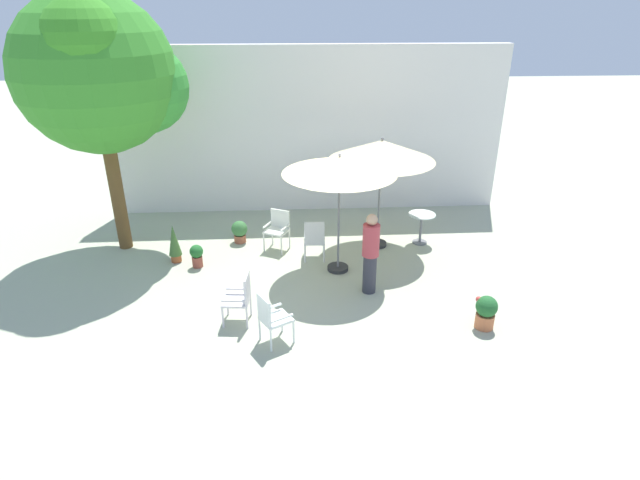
{
  "coord_description": "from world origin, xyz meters",
  "views": [
    {
      "loc": [
        -0.57,
        -9.28,
        5.15
      ],
      "look_at": [
        0.0,
        0.08,
        0.76
      ],
      "focal_mm": 28.72,
      "sensor_mm": 36.0,
      "label": 1
    }
  ],
  "objects_px": {
    "shade_tree": "(99,73)",
    "patio_chair_1": "(278,227)",
    "potted_plant_0": "(197,255)",
    "patio_chair_2": "(271,317)",
    "patio_chair_0": "(314,238)",
    "potted_plant_1": "(486,311)",
    "standing_person": "(370,253)",
    "potted_plant_3": "(240,231)",
    "potted_plant_2": "(174,243)",
    "cafe_table_0": "(421,223)",
    "patio_chair_3": "(241,296)",
    "patio_umbrella_0": "(340,166)",
    "patio_umbrella_1": "(382,151)"
  },
  "relations": [
    {
      "from": "shade_tree",
      "to": "patio_chair_1",
      "type": "height_order",
      "value": "shade_tree"
    },
    {
      "from": "potted_plant_0",
      "to": "patio_chair_2",
      "type": "bearing_deg",
      "value": -59.36
    },
    {
      "from": "patio_chair_0",
      "to": "potted_plant_1",
      "type": "xyz_separation_m",
      "value": [
        2.81,
        -2.74,
        -0.2
      ]
    },
    {
      "from": "patio_chair_1",
      "to": "standing_person",
      "type": "height_order",
      "value": "standing_person"
    },
    {
      "from": "patio_chair_1",
      "to": "standing_person",
      "type": "distance_m",
      "value": 2.73
    },
    {
      "from": "potted_plant_0",
      "to": "potted_plant_3",
      "type": "xyz_separation_m",
      "value": [
        0.81,
        1.19,
        0.01
      ]
    },
    {
      "from": "potted_plant_1",
      "to": "potted_plant_2",
      "type": "bearing_deg",
      "value": 153.91
    },
    {
      "from": "potted_plant_0",
      "to": "potted_plant_1",
      "type": "relative_size",
      "value": 0.83
    },
    {
      "from": "patio_chair_0",
      "to": "patio_chair_1",
      "type": "height_order",
      "value": "patio_chair_0"
    },
    {
      "from": "cafe_table_0",
      "to": "potted_plant_1",
      "type": "xyz_separation_m",
      "value": [
        0.3,
        -3.46,
        -0.18
      ]
    },
    {
      "from": "patio_chair_0",
      "to": "standing_person",
      "type": "bearing_deg",
      "value": -55.11
    },
    {
      "from": "patio_chair_3",
      "to": "standing_person",
      "type": "height_order",
      "value": "standing_person"
    },
    {
      "from": "potted_plant_1",
      "to": "standing_person",
      "type": "xyz_separation_m",
      "value": [
        -1.82,
        1.33,
        0.51
      ]
    },
    {
      "from": "patio_umbrella_0",
      "to": "patio_umbrella_1",
      "type": "xyz_separation_m",
      "value": [
        1.02,
        1.13,
        -0.02
      ]
    },
    {
      "from": "potted_plant_0",
      "to": "patio_umbrella_0",
      "type": "bearing_deg",
      "value": -6.19
    },
    {
      "from": "shade_tree",
      "to": "patio_umbrella_0",
      "type": "bearing_deg",
      "value": -17.11
    },
    {
      "from": "patio_umbrella_0",
      "to": "potted_plant_1",
      "type": "distance_m",
      "value": 3.78
    },
    {
      "from": "shade_tree",
      "to": "potted_plant_1",
      "type": "distance_m",
      "value": 8.72
    },
    {
      "from": "potted_plant_0",
      "to": "potted_plant_1",
      "type": "height_order",
      "value": "potted_plant_1"
    },
    {
      "from": "shade_tree",
      "to": "standing_person",
      "type": "distance_m",
      "value": 6.5
    },
    {
      "from": "potted_plant_0",
      "to": "patio_umbrella_1",
      "type": "bearing_deg",
      "value": 11.44
    },
    {
      "from": "patio_umbrella_0",
      "to": "potted_plant_3",
      "type": "xyz_separation_m",
      "value": [
        -2.17,
        1.51,
        -1.98
      ]
    },
    {
      "from": "potted_plant_1",
      "to": "patio_chair_1",
      "type": "bearing_deg",
      "value": 136.9
    },
    {
      "from": "potted_plant_2",
      "to": "potted_plant_1",
      "type": "bearing_deg",
      "value": -26.09
    },
    {
      "from": "patio_umbrella_0",
      "to": "potted_plant_2",
      "type": "relative_size",
      "value": 2.93
    },
    {
      "from": "patio_chair_1",
      "to": "patio_chair_3",
      "type": "bearing_deg",
      "value": -101.63
    },
    {
      "from": "shade_tree",
      "to": "standing_person",
      "type": "bearing_deg",
      "value": -24.38
    },
    {
      "from": "patio_chair_0",
      "to": "patio_umbrella_1",
      "type": "bearing_deg",
      "value": 23.12
    },
    {
      "from": "patio_umbrella_0",
      "to": "patio_chair_2",
      "type": "height_order",
      "value": "patio_umbrella_0"
    },
    {
      "from": "patio_chair_1",
      "to": "standing_person",
      "type": "bearing_deg",
      "value": -48.89
    },
    {
      "from": "shade_tree",
      "to": "patio_chair_0",
      "type": "bearing_deg",
      "value": -12.68
    },
    {
      "from": "patio_chair_1",
      "to": "patio_chair_2",
      "type": "relative_size",
      "value": 1.0
    },
    {
      "from": "potted_plant_2",
      "to": "cafe_table_0",
      "type": "bearing_deg",
      "value": 6.3
    },
    {
      "from": "patio_chair_3",
      "to": "potted_plant_3",
      "type": "bearing_deg",
      "value": 95.25
    },
    {
      "from": "potted_plant_2",
      "to": "patio_chair_1",
      "type": "bearing_deg",
      "value": 13.14
    },
    {
      "from": "potted_plant_3",
      "to": "patio_umbrella_1",
      "type": "bearing_deg",
      "value": -6.79
    },
    {
      "from": "shade_tree",
      "to": "patio_umbrella_1",
      "type": "relative_size",
      "value": 2.14
    },
    {
      "from": "patio_chair_0",
      "to": "potted_plant_2",
      "type": "bearing_deg",
      "value": 178.02
    },
    {
      "from": "patio_umbrella_1",
      "to": "standing_person",
      "type": "height_order",
      "value": "patio_umbrella_1"
    },
    {
      "from": "potted_plant_0",
      "to": "potted_plant_2",
      "type": "distance_m",
      "value": 0.6
    },
    {
      "from": "patio_umbrella_1",
      "to": "potted_plant_3",
      "type": "distance_m",
      "value": 3.76
    },
    {
      "from": "patio_chair_1",
      "to": "patio_chair_3",
      "type": "height_order",
      "value": "patio_chair_3"
    },
    {
      "from": "patio_chair_2",
      "to": "potted_plant_1",
      "type": "distance_m",
      "value": 3.67
    },
    {
      "from": "patio_umbrella_1",
      "to": "patio_chair_0",
      "type": "bearing_deg",
      "value": -156.88
    },
    {
      "from": "potted_plant_3",
      "to": "standing_person",
      "type": "distance_m",
      "value": 3.67
    },
    {
      "from": "patio_umbrella_0",
      "to": "potted_plant_2",
      "type": "distance_m",
      "value": 3.97
    },
    {
      "from": "potted_plant_3",
      "to": "standing_person",
      "type": "xyz_separation_m",
      "value": [
        2.69,
        -2.43,
        0.55
      ]
    },
    {
      "from": "shade_tree",
      "to": "patio_umbrella_1",
      "type": "height_order",
      "value": "shade_tree"
    },
    {
      "from": "shade_tree",
      "to": "potted_plant_2",
      "type": "relative_size",
      "value": 6.33
    },
    {
      "from": "shade_tree",
      "to": "potted_plant_1",
      "type": "relative_size",
      "value": 8.95
    }
  ]
}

